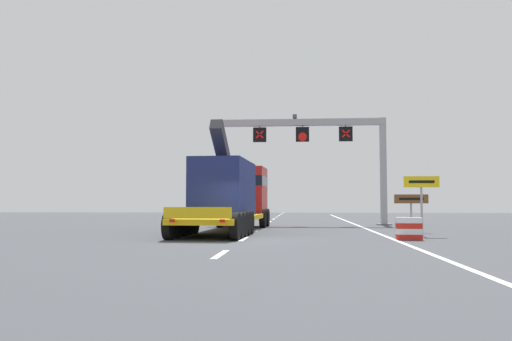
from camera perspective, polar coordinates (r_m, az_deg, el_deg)
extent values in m
plane|color=#424449|center=(21.38, -1.82, -7.48)|extent=(112.00, 112.00, 0.00)
cube|color=silver|center=(15.43, -3.86, -9.01)|extent=(0.20, 2.60, 0.01)
cube|color=silver|center=(21.80, -1.34, -7.39)|extent=(0.20, 2.60, 0.01)
cube|color=silver|center=(28.20, 0.03, -6.50)|extent=(0.20, 2.60, 0.01)
cube|color=silver|center=(34.61, 0.90, -5.93)|extent=(0.20, 2.60, 0.01)
cube|color=silver|center=(41.03, 1.49, -5.54)|extent=(0.20, 2.60, 0.01)
cube|color=silver|center=(47.45, 1.92, -5.26)|extent=(0.20, 2.60, 0.01)
cube|color=silver|center=(53.88, 2.24, -5.04)|extent=(0.20, 2.60, 0.01)
cube|color=silver|center=(60.31, 2.50, -4.87)|extent=(0.20, 2.60, 0.01)
cube|color=silver|center=(66.74, 2.71, -4.73)|extent=(0.20, 2.60, 0.01)
cube|color=silver|center=(73.17, 2.88, -4.62)|extent=(0.20, 2.60, 0.01)
cube|color=silver|center=(79.60, 3.02, -4.53)|extent=(0.20, 2.60, 0.01)
cube|color=silver|center=(33.44, 11.23, -5.96)|extent=(0.20, 63.00, 0.01)
cube|color=#9EA0A5|center=(36.20, 13.57, -0.06)|extent=(0.40, 0.40, 7.16)
cube|color=slate|center=(36.17, 13.65, -5.67)|extent=(0.90, 0.90, 0.08)
cube|color=#9EA0A5|center=(36.11, 5.02, 5.18)|extent=(11.12, 0.44, 0.44)
cube|color=#4C4C51|center=(36.17, 4.20, 5.80)|extent=(0.28, 0.40, 0.28)
cube|color=black|center=(36.13, 9.65, 3.91)|extent=(0.90, 0.24, 0.98)
cube|color=#9EA0A5|center=(36.20, 9.64, 4.76)|extent=(0.08, 0.08, 0.16)
cube|color=red|center=(36.00, 9.67, 3.94)|extent=(0.55, 0.02, 0.55)
cube|color=red|center=(36.00, 9.67, 3.94)|extent=(0.55, 0.02, 0.55)
cube|color=black|center=(35.99, 5.03, 3.90)|extent=(0.90, 0.24, 0.98)
cube|color=#9EA0A5|center=(36.07, 5.03, 4.76)|extent=(0.08, 0.08, 0.16)
cone|color=red|center=(35.84, 5.03, 3.65)|extent=(0.57, 0.02, 0.57)
cube|color=black|center=(36.09, 0.41, 3.87)|extent=(0.90, 0.24, 0.98)
cube|color=#9EA0A5|center=(36.16, 0.40, 4.72)|extent=(0.08, 0.08, 0.16)
cube|color=red|center=(35.96, 0.39, 3.90)|extent=(0.55, 0.02, 0.55)
cube|color=red|center=(35.96, 0.39, 3.90)|extent=(0.55, 0.02, 0.55)
cube|color=yellow|center=(25.62, -3.61, -5.18)|extent=(3.23, 10.51, 0.24)
cube|color=yellow|center=(20.45, -6.34, -4.56)|extent=(2.66, 0.19, 0.44)
cylinder|color=black|center=(21.57, -9.38, -5.94)|extent=(0.37, 1.11, 1.10)
cylinder|color=black|center=(20.97, -2.24, -6.06)|extent=(0.37, 1.11, 1.10)
cylinder|color=black|center=(22.58, -8.62, -5.83)|extent=(0.37, 1.11, 1.10)
cylinder|color=black|center=(22.00, -1.80, -5.93)|extent=(0.37, 1.11, 1.10)
cylinder|color=black|center=(23.59, -7.93, -5.74)|extent=(0.37, 1.11, 1.10)
cylinder|color=black|center=(23.04, -1.40, -5.82)|extent=(0.37, 1.11, 1.10)
cylinder|color=black|center=(24.60, -7.30, -5.65)|extent=(0.37, 1.11, 1.10)
cylinder|color=black|center=(24.08, -1.03, -5.72)|extent=(0.37, 1.11, 1.10)
cylinder|color=black|center=(25.62, -6.72, -5.56)|extent=(0.37, 1.11, 1.10)
cylinder|color=black|center=(25.12, -0.69, -5.63)|extent=(0.37, 1.11, 1.10)
cube|color=red|center=(32.62, -1.30, -2.40)|extent=(2.71, 3.30, 3.10)
cube|color=black|center=(32.64, -1.29, -1.18)|extent=(2.74, 3.33, 0.60)
cylinder|color=black|center=(33.71, -3.26, -5.07)|extent=(0.39, 1.11, 1.10)
cylinder|color=black|center=(33.34, 1.12, -5.09)|extent=(0.39, 1.11, 1.10)
cylinder|color=black|center=(31.74, -3.90, -5.17)|extent=(0.39, 1.11, 1.10)
cylinder|color=black|center=(31.36, 0.74, -5.20)|extent=(0.39, 1.11, 1.10)
cube|color=navy|center=(26.01, -3.43, -1.91)|extent=(2.62, 5.81, 2.70)
cube|color=#2D2D33|center=(25.30, -3.77, 2.56)|extent=(0.68, 2.96, 2.29)
cube|color=red|center=(20.67, -9.03, -5.36)|extent=(0.20, 0.07, 0.12)
cube|color=red|center=(20.21, -3.66, -5.44)|extent=(0.20, 0.07, 0.12)
cylinder|color=#9EA0A5|center=(24.73, 17.43, -3.69)|extent=(0.10, 0.10, 2.67)
cube|color=yellow|center=(24.69, 17.42, -1.17)|extent=(1.56, 0.06, 0.49)
cube|color=black|center=(24.65, 17.43, -1.16)|extent=(1.12, 0.01, 0.12)
cylinder|color=#9EA0A5|center=(27.47, 16.40, -4.47)|extent=(0.10, 0.10, 1.90)
cube|color=brown|center=(27.41, 16.40, -2.96)|extent=(1.66, 0.06, 0.45)
cube|color=black|center=(27.37, 16.41, -2.96)|extent=(1.20, 0.01, 0.12)
cube|color=red|center=(22.17, 16.18, -6.91)|extent=(1.03, 0.57, 0.23)
cube|color=white|center=(22.15, 16.17, -6.33)|extent=(1.03, 0.57, 0.22)
cube|color=red|center=(22.14, 16.16, -5.75)|extent=(1.03, 0.57, 0.23)
cube|color=white|center=(22.13, 16.15, -5.17)|extent=(1.03, 0.57, 0.23)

